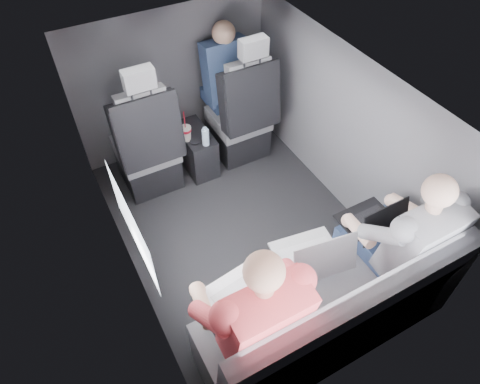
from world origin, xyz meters
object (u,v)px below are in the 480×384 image
front_seat_right (242,120)px  passenger_rear_right (399,238)px  laptop_white (242,295)px  laptop_silver (313,254)px  front_seat_left (148,151)px  passenger_rear_left (250,312)px  passenger_front_right (225,73)px  water_bottle (206,137)px  rear_bench (325,317)px  center_console (196,150)px  laptop_black (373,220)px  soda_cup (186,133)px

front_seat_right → passenger_rear_right: front_seat_right is taller
front_seat_right → laptop_white: 1.94m
laptop_silver → front_seat_left: bearing=106.3°
laptop_silver → passenger_rear_left: bearing=-163.4°
front_seat_right → passenger_front_right: front_seat_right is taller
water_bottle → passenger_rear_left: size_ratio=0.14×
front_seat_left → rear_bench: 1.96m
front_seat_right → laptop_silver: (-0.42, -1.65, 0.24)m
front_seat_left → center_console: (0.45, 0.04, -0.20)m
rear_bench → passenger_front_right: (0.42, 2.16, 0.44)m
front_seat_left → water_bottle: size_ratio=7.19×
laptop_white → passenger_rear_left: bearing=-96.3°
laptop_silver → passenger_rear_left: size_ratio=0.34×
laptop_silver → passenger_rear_right: (0.54, -0.16, 0.00)m
front_seat_left → front_seat_right: (0.90, 0.00, 0.00)m
water_bottle → rear_bench: bearing=-90.7°
center_console → passenger_front_right: (0.42, 0.22, 0.55)m
center_console → front_seat_left: bearing=-174.9°
front_seat_left → water_bottle: bearing=-17.8°
front_seat_left → laptop_black: bearing=-58.5°
laptop_black → passenger_rear_right: size_ratio=0.28×
passenger_front_right → center_console: bearing=-152.7°
laptop_black → passenger_rear_right: (0.04, -0.20, 0.01)m
front_seat_left → center_console: bearing=5.1°
water_bottle → laptop_black: (0.52, -1.46, 0.15)m
front_seat_right → passenger_rear_left: 2.05m
center_console → laptop_black: 1.79m
laptop_silver → passenger_front_right: size_ratio=0.55×
front_seat_left → front_seat_right: size_ratio=1.00×
laptop_white → laptop_black: (1.01, 0.07, -0.00)m
front_seat_left → laptop_silver: front_seat_left is taller
laptop_black → soda_cup: bearing=111.8°
rear_bench → laptop_silver: rear_bench is taller
rear_bench → center_console: bearing=90.0°
laptop_silver → passenger_front_right: bearing=78.5°
water_bottle → front_seat_right: bearing=19.4°
rear_bench → passenger_rear_left: size_ratio=1.24×
water_bottle → passenger_rear_right: 1.75m
center_console → laptop_white: bearing=-105.4°
soda_cup → passenger_rear_left: passenger_rear_left is taller
front_seat_right → center_console: bearing=174.9°
laptop_silver → passenger_rear_left: 0.55m
front_seat_right → center_console: (-0.45, 0.04, -0.20)m
soda_cup → front_seat_left: bearing=177.5°
front_seat_right → passenger_rear_left: (-0.94, -1.81, 0.25)m
water_bottle → passenger_rear_right: passenger_rear_right is taller
front_seat_right → passenger_rear_right: (0.13, -1.81, 0.24)m
front_seat_right → passenger_rear_right: 1.83m
water_bottle → passenger_rear_right: (0.56, -1.66, 0.16)m
laptop_white → passenger_rear_right: size_ratio=0.31×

